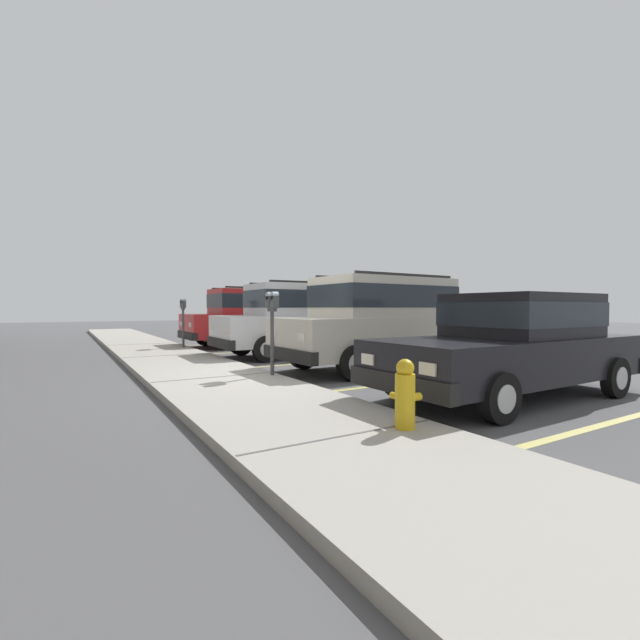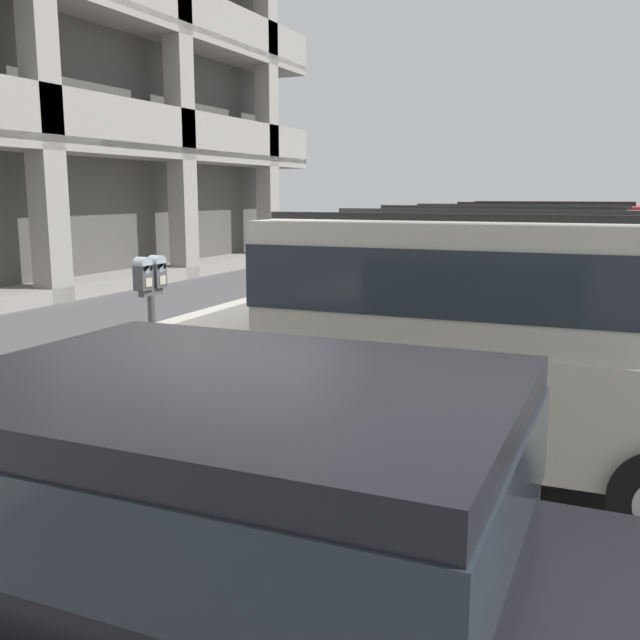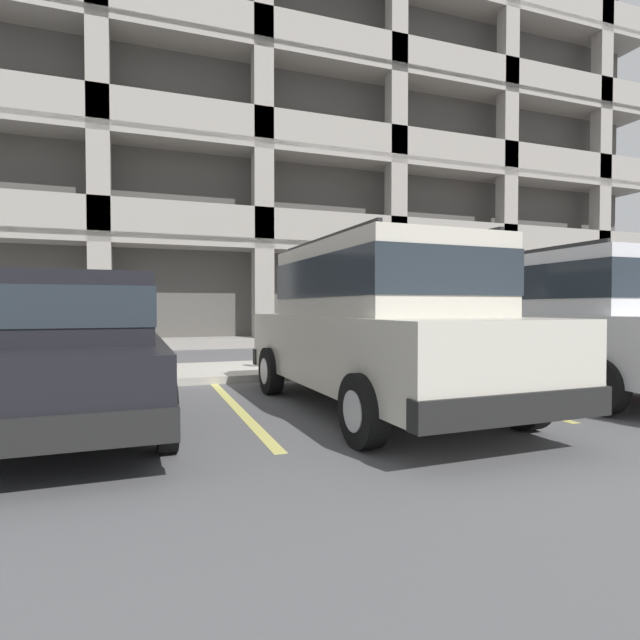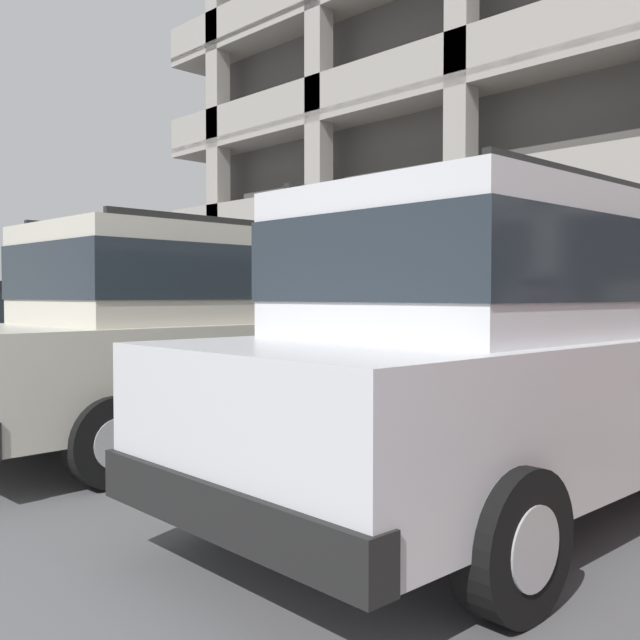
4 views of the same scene
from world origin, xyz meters
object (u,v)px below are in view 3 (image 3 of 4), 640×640
at_px(fire_hydrant, 42,358).
at_px(silver_suv, 377,319).
at_px(dark_hatchback, 564,317).
at_px(parking_meter_near, 292,307).
at_px(red_sedan, 74,347).
at_px(parking_meter_far, 579,307).
at_px(parking_garage, 232,112).

bearing_deg(fire_hydrant, silver_suv, -36.86).
distance_m(dark_hatchback, parking_meter_near, 4.25).
xyz_separation_m(red_sedan, dark_hatchback, (6.50, 0.02, 0.27)).
height_order(silver_suv, fire_hydrant, silver_suv).
relative_size(silver_suv, red_sedan, 1.07).
bearing_deg(dark_hatchback, parking_meter_far, 41.14).
height_order(dark_hatchback, fire_hydrant, dark_hatchback).
height_order(silver_suv, dark_hatchback, same).
relative_size(parking_garage, fire_hydrant, 45.71).
relative_size(parking_meter_far, fire_hydrant, 2.16).
distance_m(silver_suv, fire_hydrant, 5.13).
distance_m(parking_garage, fire_hydrant, 15.33).
bearing_deg(parking_meter_near, dark_hatchback, -36.04).
bearing_deg(red_sedan, fire_hydrant, 104.03).
distance_m(dark_hatchback, fire_hydrant, 7.79).
relative_size(silver_suv, parking_meter_far, 3.20).
height_order(red_sedan, parking_garage, parking_garage).
bearing_deg(dark_hatchback, silver_suv, -174.21).
height_order(parking_garage, fire_hydrant, parking_garage).
height_order(parking_meter_near, parking_garage, parking_garage).
distance_m(silver_suv, parking_meter_near, 2.77).
bearing_deg(silver_suv, dark_hatchback, 3.04).
height_order(red_sedan, dark_hatchback, dark_hatchback).
xyz_separation_m(red_sedan, parking_meter_near, (3.07, 2.51, 0.42)).
xyz_separation_m(red_sedan, fire_hydrant, (-0.75, 2.81, -0.36)).
xyz_separation_m(parking_meter_near, parking_garage, (1.11, 12.01, 7.80)).
xyz_separation_m(red_sedan, parking_garage, (4.18, 14.52, 8.21)).
distance_m(silver_suv, dark_hatchback, 3.19).
height_order(dark_hatchback, parking_meter_near, dark_hatchback).
relative_size(parking_meter_far, parking_garage, 0.05).
bearing_deg(parking_meter_near, red_sedan, -140.73).
xyz_separation_m(silver_suv, parking_meter_far, (6.21, 2.80, 0.16)).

